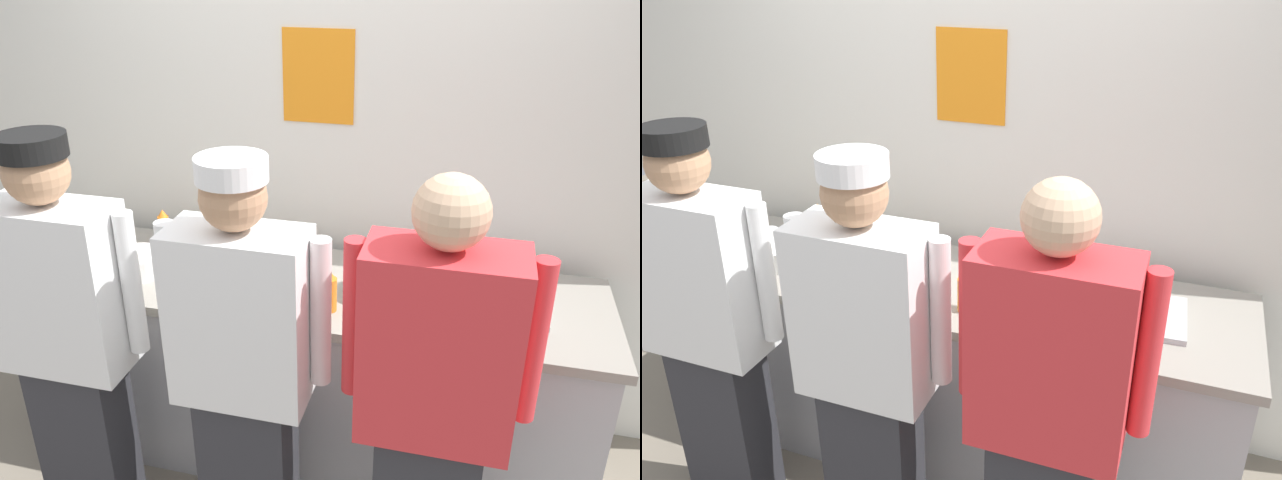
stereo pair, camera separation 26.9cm
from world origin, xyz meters
TOP-DOWN VIEW (x-y plane):
  - wall_back at (-0.00, 0.87)m, footprint 4.04×0.11m
  - prep_counter at (0.00, 0.38)m, footprint 2.58×0.72m
  - chef_near_left at (-0.71, -0.27)m, footprint 0.61×0.24m
  - chef_center at (-0.02, -0.27)m, footprint 0.60×0.24m
  - chef_far_right at (0.63, -0.32)m, footprint 0.61×0.24m
  - plate_stack_front at (0.31, 0.36)m, footprint 0.22×0.22m
  - plate_stack_rear at (-0.72, 0.28)m, footprint 0.23×0.23m
  - mixing_bowl_steel at (-0.19, 0.35)m, footprint 0.33×0.33m
  - sheet_tray at (0.74, 0.38)m, footprint 0.55×0.36m
  - squeeze_bottle_primary at (0.17, 0.19)m, footprint 0.06×0.06m
  - squeeze_bottle_secondary at (-0.74, 0.58)m, footprint 0.05×0.05m
  - squeeze_bottle_spare at (-1.12, 0.23)m, footprint 0.06×0.06m
  - ramekin_yellow_sauce at (-0.94, 0.26)m, footprint 0.10×0.10m
  - ramekin_green_sauce at (-0.88, 0.40)m, footprint 0.09×0.09m
  - ramekin_orange_sauce at (-0.99, 0.50)m, footprint 0.09×0.09m
  - deli_cup at (-0.01, 0.17)m, footprint 0.09×0.09m

SIDE VIEW (x-z plane):
  - prep_counter at x=0.00m, z-range 0.00..0.90m
  - chef_center at x=-0.02m, z-range 0.06..1.71m
  - chef_far_right at x=0.63m, z-range 0.05..1.72m
  - chef_near_left at x=-0.71m, z-range 0.06..1.73m
  - sheet_tray at x=0.74m, z-range 0.89..0.92m
  - ramekin_green_sauce at x=-0.88m, z-range 0.90..0.94m
  - ramekin_yellow_sauce at x=-0.94m, z-range 0.90..0.94m
  - ramekin_orange_sauce at x=-0.99m, z-range 0.90..0.94m
  - plate_stack_front at x=0.31m, z-range 0.89..0.98m
  - plate_stack_rear at x=-0.72m, z-range 0.89..0.99m
  - deli_cup at x=-0.01m, z-range 0.89..1.00m
  - mixing_bowl_steel at x=-0.19m, z-range 0.89..1.01m
  - squeeze_bottle_primary at x=0.17m, z-range 0.89..1.07m
  - squeeze_bottle_secondary at x=-0.74m, z-range 0.89..1.07m
  - squeeze_bottle_spare at x=-1.12m, z-range 0.89..1.10m
  - wall_back at x=0.00m, z-range 0.00..2.64m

